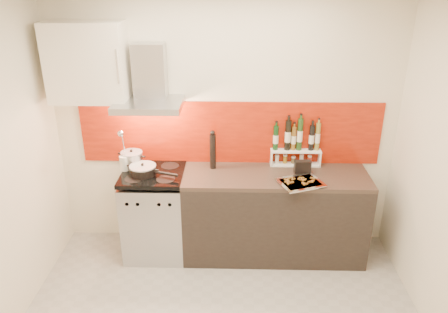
{
  "coord_description": "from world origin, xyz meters",
  "views": [
    {
      "loc": [
        0.1,
        -2.71,
        2.75
      ],
      "look_at": [
        0.0,
        0.95,
        1.15
      ],
      "focal_mm": 35.0,
      "sensor_mm": 36.0,
      "label": 1
    }
  ],
  "objects_px": {
    "range_stove": "(156,214)",
    "pepper_mill": "(213,150)",
    "stock_pot": "(132,159)",
    "saute_pan": "(144,170)",
    "baking_tray": "(300,183)",
    "counter": "(274,215)"
  },
  "relations": [
    {
      "from": "saute_pan",
      "to": "pepper_mill",
      "type": "bearing_deg",
      "value": 15.87
    },
    {
      "from": "counter",
      "to": "pepper_mill",
      "type": "bearing_deg",
      "value": 167.67
    },
    {
      "from": "range_stove",
      "to": "stock_pot",
      "type": "distance_m",
      "value": 0.61
    },
    {
      "from": "counter",
      "to": "stock_pot",
      "type": "bearing_deg",
      "value": 175.08
    },
    {
      "from": "range_stove",
      "to": "saute_pan",
      "type": "distance_m",
      "value": 0.52
    },
    {
      "from": "range_stove",
      "to": "stock_pot",
      "type": "bearing_deg",
      "value": 150.23
    },
    {
      "from": "saute_pan",
      "to": "baking_tray",
      "type": "bearing_deg",
      "value": -5.71
    },
    {
      "from": "stock_pot",
      "to": "baking_tray",
      "type": "bearing_deg",
      "value": -11.18
    },
    {
      "from": "saute_pan",
      "to": "stock_pot",
      "type": "bearing_deg",
      "value": 130.25
    },
    {
      "from": "pepper_mill",
      "to": "saute_pan",
      "type": "bearing_deg",
      "value": -164.13
    },
    {
      "from": "stock_pot",
      "to": "pepper_mill",
      "type": "distance_m",
      "value": 0.81
    },
    {
      "from": "range_stove",
      "to": "pepper_mill",
      "type": "height_order",
      "value": "pepper_mill"
    },
    {
      "from": "saute_pan",
      "to": "pepper_mill",
      "type": "xyz_separation_m",
      "value": [
        0.66,
        0.19,
        0.14
      ]
    },
    {
      "from": "pepper_mill",
      "to": "counter",
      "type": "bearing_deg",
      "value": -12.33
    },
    {
      "from": "range_stove",
      "to": "counter",
      "type": "height_order",
      "value": "range_stove"
    },
    {
      "from": "stock_pot",
      "to": "saute_pan",
      "type": "height_order",
      "value": "stock_pot"
    },
    {
      "from": "counter",
      "to": "pepper_mill",
      "type": "height_order",
      "value": "pepper_mill"
    },
    {
      "from": "pepper_mill",
      "to": "baking_tray",
      "type": "distance_m",
      "value": 0.91
    },
    {
      "from": "saute_pan",
      "to": "pepper_mill",
      "type": "relative_size",
      "value": 1.21
    },
    {
      "from": "counter",
      "to": "baking_tray",
      "type": "relative_size",
      "value": 3.8
    },
    {
      "from": "pepper_mill",
      "to": "range_stove",
      "type": "bearing_deg",
      "value": -166.49
    },
    {
      "from": "counter",
      "to": "pepper_mill",
      "type": "relative_size",
      "value": 4.52
    }
  ]
}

